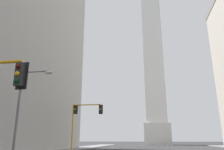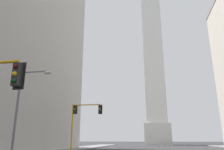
{
  "view_description": "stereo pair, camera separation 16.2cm",
  "coord_description": "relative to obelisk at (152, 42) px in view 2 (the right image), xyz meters",
  "views": [
    {
      "loc": [
        -2.16,
        -0.59,
        1.57
      ],
      "look_at": [
        -10.69,
        49.25,
        16.6
      ],
      "focal_mm": 35.0,
      "sensor_mm": 36.0,
      "label": 1
    },
    {
      "loc": [
        -2.0,
        -0.56,
        1.57
      ],
      "look_at": [
        -10.69,
        49.25,
        16.6
      ],
      "focal_mm": 35.0,
      "sensor_mm": 36.0,
      "label": 2
    }
  ],
  "objects": [
    {
      "name": "obelisk",
      "position": [
        0.0,
        0.0,
        0.0
      ],
      "size": [
        8.24,
        8.24,
        75.0
      ],
      "color": "silver",
      "rests_on": "ground_plane"
    },
    {
      "name": "street_lamp",
      "position": [
        -12.31,
        -57.78,
        -31.37
      ],
      "size": [
        2.82,
        0.36,
        7.27
      ],
      "color": "slate",
      "rests_on": "ground_plane"
    },
    {
      "name": "traffic_light_mid_left",
      "position": [
        -11.57,
        -44.05,
        -30.99
      ],
      "size": [
        4.49,
        0.5,
        6.47
      ],
      "color": "orange",
      "rests_on": "ground_plane"
    }
  ]
}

